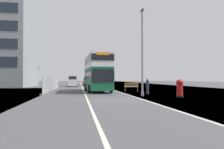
{
  "coord_description": "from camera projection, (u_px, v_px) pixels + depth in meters",
  "views": [
    {
      "loc": [
        -3.36,
        -17.61,
        1.71
      ],
      "look_at": [
        0.47,
        7.5,
        2.2
      ],
      "focal_mm": 35.2,
      "sensor_mm": 36.0,
      "label": 1
    }
  ],
  "objects": [
    {
      "name": "bare_tree_far_verge_near",
      "position": [
        34.0,
        75.0,
        55.06
      ],
      "size": [
        2.78,
        2.89,
        5.02
      ],
      "color": "#4C3D2D",
      "rests_on": "ground"
    },
    {
      "name": "bare_tree_far_verge_mid",
      "position": [
        32.0,
        75.0,
        55.37
      ],
      "size": [
        2.96,
        2.77,
        5.02
      ],
      "color": "#4C3D2D",
      "rests_on": "ground"
    },
    {
      "name": "ground",
      "position": [
        126.0,
        100.0,
        18.04
      ],
      "size": [
        140.0,
        280.0,
        0.1
      ],
      "color": "#4C4C4F"
    },
    {
      "name": "pedestrian_at_kerb",
      "position": [
        147.0,
        86.0,
        24.42
      ],
      "size": [
        0.34,
        0.34,
        1.74
      ],
      "color": "#2D3342",
      "rests_on": "ground"
    },
    {
      "name": "car_oncoming_near",
      "position": [
        73.0,
        82.0,
        47.41
      ],
      "size": [
        1.98,
        4.25,
        2.26
      ],
      "color": "silver",
      "rests_on": "ground"
    },
    {
      "name": "roadworks_barrier",
      "position": [
        131.0,
        86.0,
        28.38
      ],
      "size": [
        1.77,
        0.63,
        1.17
      ],
      "color": "orange",
      "rests_on": "ground"
    },
    {
      "name": "car_receding_mid",
      "position": [
        87.0,
        82.0,
        54.29
      ],
      "size": [
        1.95,
        4.06,
        1.95
      ],
      "color": "maroon",
      "rests_on": "ground"
    },
    {
      "name": "double_decker_bus",
      "position": [
        97.0,
        72.0,
        29.47
      ],
      "size": [
        3.19,
        10.54,
        4.81
      ],
      "color": "#145638",
      "rests_on": "ground"
    },
    {
      "name": "construction_site_fence",
      "position": [
        52.0,
        84.0,
        31.0
      ],
      "size": [
        0.44,
        17.2,
        1.9
      ],
      "color": "#A8AAAD",
      "rests_on": "ground"
    },
    {
      "name": "car_receding_far",
      "position": [
        73.0,
        81.0,
        60.21
      ],
      "size": [
        2.0,
        3.88,
        2.15
      ],
      "color": "maroon",
      "rests_on": "ground"
    },
    {
      "name": "red_pillar_postbox",
      "position": [
        180.0,
        87.0,
        20.08
      ],
      "size": [
        0.64,
        0.64,
        1.67
      ],
      "color": "black",
      "rests_on": "ground"
    },
    {
      "name": "lamppost_foreground",
      "position": [
        142.0,
        55.0,
        21.88
      ],
      "size": [
        0.29,
        0.7,
        8.68
      ],
      "color": "gray",
      "rests_on": "ground"
    }
  ]
}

